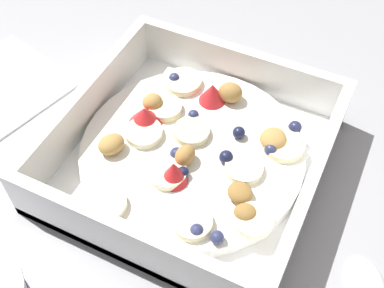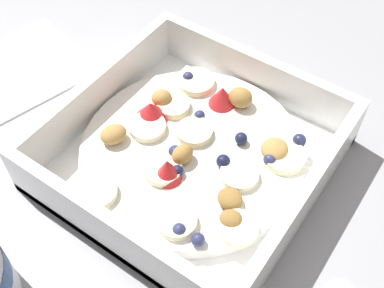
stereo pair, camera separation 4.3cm
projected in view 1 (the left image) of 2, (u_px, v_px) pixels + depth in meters
The scene contains 2 objects.
ground_plane at pixel (201, 183), 0.44m from camera, with size 2.40×2.40×0.00m, color #9E9EA3.
fruit_bowl at pixel (192, 152), 0.44m from camera, with size 0.23×0.23×0.06m.
Camera 1 is at (-0.10, 0.23, 0.37)m, focal length 46.01 mm.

